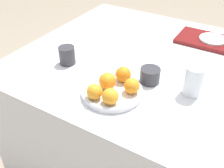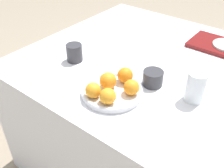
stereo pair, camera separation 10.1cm
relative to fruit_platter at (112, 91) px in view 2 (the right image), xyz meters
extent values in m
plane|color=gray|center=(-0.03, 0.33, -0.73)|extent=(12.00, 12.00, 0.00)
cube|color=white|center=(-0.03, 0.33, -0.37)|extent=(1.13, 1.09, 0.71)
cylinder|color=silver|center=(0.00, 0.00, 0.00)|extent=(0.24, 0.24, 0.02)
torus|color=silver|center=(0.00, 0.00, 0.00)|extent=(0.24, 0.24, 0.02)
sphere|color=orange|center=(-0.02, 0.00, 0.04)|extent=(0.07, 0.07, 0.07)
sphere|color=orange|center=(0.03, -0.07, 0.04)|extent=(0.06, 0.06, 0.06)
sphere|color=orange|center=(-0.04, -0.07, 0.03)|extent=(0.06, 0.06, 0.06)
sphere|color=orange|center=(0.01, 0.08, 0.04)|extent=(0.06, 0.06, 0.06)
sphere|color=orange|center=(0.07, 0.03, 0.04)|extent=(0.06, 0.06, 0.06)
cylinder|color=silver|center=(0.27, 0.17, 0.05)|extent=(0.07, 0.07, 0.12)
cylinder|color=#333338|center=(-0.30, 0.10, 0.03)|extent=(0.08, 0.08, 0.08)
cylinder|color=#333338|center=(0.09, 0.16, 0.02)|extent=(0.08, 0.08, 0.06)
camera|label=1|loc=(0.42, -0.70, 0.63)|focal=42.00mm
camera|label=2|loc=(0.50, -0.64, 0.63)|focal=42.00mm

